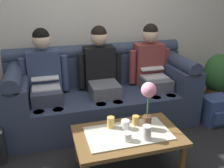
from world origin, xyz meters
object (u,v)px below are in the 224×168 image
Objects in this scene: backpack_right at (215,110)px; person_right at (152,68)px; coffee_table at (128,138)px; flower_vase at (148,99)px; cup_far_center at (147,133)px; cup_near_right at (111,122)px; person_middle at (101,73)px; cup_far_left at (127,137)px; potted_plant at (217,78)px; couch at (102,94)px; cup_near_left at (125,124)px; person_left at (45,78)px; cup_far_right at (136,120)px.

person_right is at bearing 146.56° from backpack_right.
coffee_table is 2.09× the size of flower_vase.
backpack_right is (1.27, 0.68, -0.30)m from cup_far_center.
flower_vase is at bearing 66.33° from cup_far_center.
flower_vase is 4.32× the size of cup_near_right.
person_right reaches higher than cup_near_right.
person_middle is at bearing 179.95° from person_right.
person_middle reaches higher than coffee_table.
cup_near_right is at bearing 107.46° from cup_far_left.
potted_plant is at bearing 53.99° from backpack_right.
couch is 1.88× the size of person_middle.
person_right is 1.17m from cup_near_left.
cup_far_left is (0.08, -0.25, -0.02)m from cup_near_right.
person_right is (1.35, -0.00, 0.00)m from person_left.
coffee_table is 0.20m from cup_far_right.
couch is at bearing 97.50° from cup_far_right.
cup_near_right is (-0.80, -0.88, -0.20)m from person_right.
person_right is at bearing 178.58° from potted_plant.
cup_near_left is at bearing 76.91° from cup_far_left.
person_middle reaches higher than cup_far_left.
cup_near_right is at bearing 155.54° from cup_near_left.
cup_far_left is at bearing -92.47° from person_middle.
potted_plant is at bearing 24.94° from cup_near_right.
person_left is 1.41m from cup_far_center.
potted_plant is (1.71, -0.03, 0.06)m from couch.
cup_far_right is 0.12× the size of potted_plant.
person_right is at bearing 57.96° from cup_far_right.
person_left is 2.17m from backpack_right.
cup_far_right is at bearing 45.43° from coffee_table.
cup_far_center is at bearing -48.02° from cup_near_right.
person_left is 1.35m from person_right.
person_middle is at bearing 90.00° from coffee_table.
cup_near_left is 0.20m from cup_far_left.
person_left reaches higher than backpack_right.
person_middle is at bearing 97.53° from cup_far_right.
potted_plant is (1.59, 1.13, -0.04)m from cup_far_center.
person_left is 1.00× the size of person_right.
backpack_right is at bearing 18.50° from cup_far_right.
person_right reaches higher than potted_plant.
cup_near_left is 0.13m from cup_near_right.
backpack_right is at bearing -18.82° from couch.
person_middle is 1.72m from potted_plant.
potted_plant is at bearing -0.61° from person_left.
person_right is 1.35m from cup_far_left.
person_left is 14.43× the size of cup_near_left.
flower_vase reaches higher than coffee_table.
potted_plant reaches higher than coffee_table.
couch is at bearing 90.00° from coffee_table.
person_left is 0.68m from person_middle.
cup_near_left is at bearing -126.09° from person_right.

